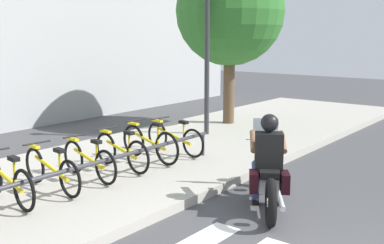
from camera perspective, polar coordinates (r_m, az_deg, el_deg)
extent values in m
cube|color=#A8A399|center=(8.24, -15.79, -7.54)|extent=(24.00, 4.40, 0.15)
torus|color=black|center=(7.91, 8.73, -6.02)|extent=(0.63, 0.47, 0.68)
cylinder|color=silver|center=(7.91, 8.73, -6.02)|extent=(0.16, 0.15, 0.12)
torus|color=black|center=(6.53, 9.57, -9.68)|extent=(0.63, 0.47, 0.68)
cylinder|color=silver|center=(6.53, 9.57, -9.68)|extent=(0.16, 0.15, 0.12)
cube|color=silver|center=(7.17, 9.14, -6.61)|extent=(0.83, 0.68, 0.28)
ellipsoid|color=black|center=(7.31, 9.08, -4.50)|extent=(0.59, 0.52, 0.22)
cube|color=black|center=(6.94, 9.30, -5.92)|extent=(0.62, 0.54, 0.10)
cube|color=black|center=(6.80, 7.51, -7.17)|extent=(0.33, 0.28, 0.28)
cube|color=black|center=(6.84, 11.22, -7.19)|extent=(0.33, 0.28, 0.28)
cylinder|color=silver|center=(7.62, 8.92, -2.09)|extent=(0.37, 0.53, 0.03)
sphere|color=white|center=(7.86, 8.78, -3.20)|extent=(0.18, 0.18, 0.18)
cube|color=silver|center=(7.62, 8.95, -0.72)|extent=(0.25, 0.36, 0.32)
cylinder|color=silver|center=(7.05, 10.70, -9.34)|extent=(0.65, 0.47, 0.08)
cube|color=black|center=(6.91, 9.34, -3.41)|extent=(0.44, 0.48, 0.52)
sphere|color=black|center=(6.85, 9.42, -0.10)|extent=(0.26, 0.26, 0.26)
cylinder|color=brown|center=(7.10, 7.45, -2.33)|extent=(0.48, 0.36, 0.26)
cylinder|color=brown|center=(7.14, 10.98, -2.37)|extent=(0.48, 0.36, 0.26)
cylinder|color=navy|center=(7.14, 7.88, -5.91)|extent=(0.45, 0.36, 0.24)
cylinder|color=navy|center=(7.35, 7.76, -8.07)|extent=(0.11, 0.11, 0.49)
cube|color=black|center=(7.45, 7.71, -9.46)|extent=(0.26, 0.22, 0.08)
cylinder|color=navy|center=(7.16, 10.45, -5.93)|extent=(0.45, 0.36, 0.24)
cylinder|color=navy|center=(7.37, 10.27, -8.08)|extent=(0.11, 0.11, 0.49)
cube|color=black|center=(7.48, 10.19, -9.47)|extent=(0.26, 0.22, 0.08)
torus|color=black|center=(6.92, -19.77, -7.87)|extent=(0.11, 0.62, 0.62)
cylinder|color=gold|center=(7.35, -21.57, -6.42)|extent=(0.15, 0.91, 0.25)
cylinder|color=gold|center=(7.08, -20.80, -5.67)|extent=(0.04, 0.04, 0.38)
cube|color=black|center=(7.03, -20.90, -4.19)|extent=(0.12, 0.21, 0.06)
torus|color=black|center=(8.21, -18.58, -5.01)|extent=(0.11, 0.60, 0.60)
torus|color=black|center=(7.30, -14.65, -6.73)|extent=(0.11, 0.60, 0.60)
cylinder|color=gold|center=(7.73, -16.76, -5.39)|extent=(0.16, 0.96, 0.26)
cylinder|color=gold|center=(7.46, -15.81, -4.70)|extent=(0.04, 0.04, 0.36)
cube|color=black|center=(7.42, -15.88, -3.34)|extent=(0.12, 0.21, 0.06)
cylinder|color=black|center=(8.02, -18.39, -2.45)|extent=(0.48, 0.08, 0.03)
cube|color=gold|center=(8.13, -18.71, -2.81)|extent=(0.11, 0.29, 0.04)
torus|color=black|center=(8.57, -14.22, -4.13)|extent=(0.11, 0.60, 0.59)
torus|color=black|center=(7.79, -10.45, -5.46)|extent=(0.11, 0.60, 0.59)
cylinder|color=gold|center=(8.16, -12.45, -4.36)|extent=(0.15, 0.87, 0.24)
cylinder|color=gold|center=(7.93, -11.52, -3.63)|extent=(0.04, 0.04, 0.36)
cube|color=black|center=(7.89, -11.57, -2.35)|extent=(0.12, 0.21, 0.06)
cylinder|color=black|center=(8.40, -14.00, -1.66)|extent=(0.48, 0.08, 0.03)
cube|color=gold|center=(8.50, -14.32, -2.02)|extent=(0.11, 0.29, 0.04)
torus|color=black|center=(9.02, -10.43, -3.18)|extent=(0.11, 0.62, 0.61)
torus|color=black|center=(8.28, -6.59, -4.31)|extent=(0.11, 0.62, 0.61)
cylinder|color=gold|center=(8.63, -8.60, -3.32)|extent=(0.15, 0.85, 0.24)
cylinder|color=gold|center=(8.41, -7.65, -2.57)|extent=(0.04, 0.04, 0.38)
cube|color=black|center=(8.37, -7.68, -1.31)|extent=(0.12, 0.21, 0.06)
cylinder|color=black|center=(8.86, -10.16, -0.73)|extent=(0.48, 0.08, 0.03)
cube|color=gold|center=(8.95, -10.50, -1.11)|extent=(0.11, 0.29, 0.04)
torus|color=black|center=(9.53, -7.12, -2.25)|extent=(0.12, 0.65, 0.65)
torus|color=black|center=(8.79, -3.07, -3.27)|extent=(0.12, 0.65, 0.65)
cylinder|color=gold|center=(9.14, -5.18, -2.34)|extent=(0.15, 0.89, 0.24)
cylinder|color=gold|center=(8.92, -4.16, -1.56)|extent=(0.04, 0.04, 0.40)
cube|color=black|center=(8.88, -4.18, -0.31)|extent=(0.12, 0.21, 0.06)
cylinder|color=black|center=(9.37, -6.80, 0.21)|extent=(0.48, 0.08, 0.03)
cube|color=gold|center=(9.46, -7.16, -0.18)|extent=(0.11, 0.29, 0.04)
torus|color=black|center=(10.09, -4.22, -1.64)|extent=(0.11, 0.60, 0.59)
torus|color=black|center=(9.33, 0.13, -2.61)|extent=(0.11, 0.60, 0.59)
cylinder|color=gold|center=(9.69, -2.13, -1.76)|extent=(0.16, 0.95, 0.26)
cylinder|color=gold|center=(9.47, -1.02, -1.11)|extent=(0.04, 0.04, 0.36)
cube|color=black|center=(9.43, -1.03, -0.03)|extent=(0.12, 0.21, 0.06)
cylinder|color=black|center=(9.93, -3.84, 0.48)|extent=(0.48, 0.08, 0.03)
cube|color=gold|center=(10.02, -4.24, 0.16)|extent=(0.11, 0.29, 0.04)
cylinder|color=#333338|center=(7.73, -9.88, -4.43)|extent=(5.09, 0.07, 0.07)
cylinder|color=#333338|center=(9.57, 1.36, -2.76)|extent=(0.06, 0.06, 0.45)
cylinder|color=#2D2D33|center=(11.47, 1.83, 7.26)|extent=(0.12, 0.12, 3.84)
cylinder|color=brown|center=(13.05, 4.51, 3.98)|extent=(0.31, 0.31, 2.18)
sphere|color=#2D6B28|center=(12.98, 4.65, 13.32)|extent=(2.94, 2.94, 2.94)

